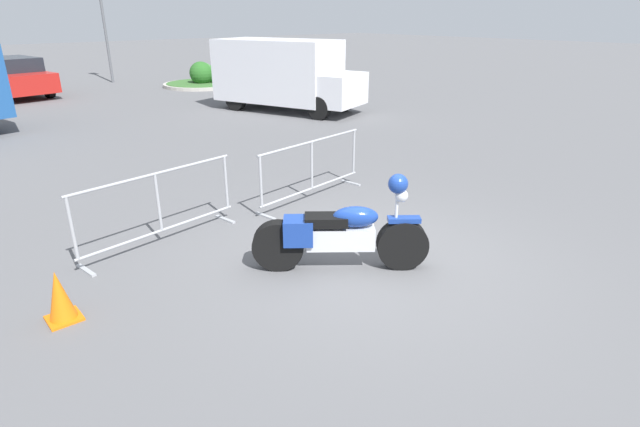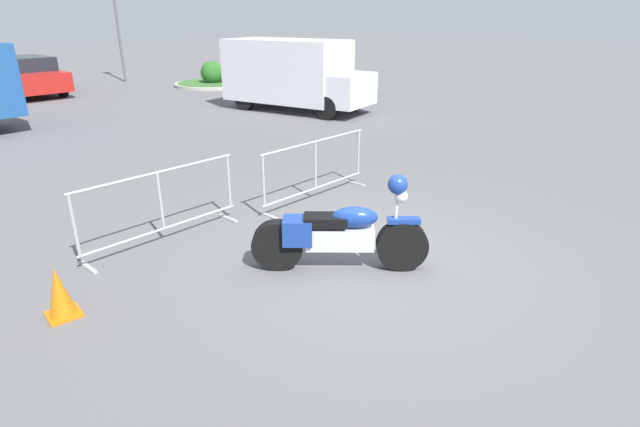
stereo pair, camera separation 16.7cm
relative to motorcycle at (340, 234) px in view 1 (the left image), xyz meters
name	(u,v)px [view 1 (the left image)]	position (x,y,z in m)	size (l,w,h in m)	color
ground_plane	(373,259)	(0.50, -0.12, -0.49)	(120.00, 120.00, 0.00)	#5B5B5E
motorcycle	(340,234)	(0.00, 0.00, 0.00)	(1.86, 1.60, 1.28)	black
crowd_barrier_near	(159,207)	(-1.42, 2.25, 0.07)	(2.51, 0.76, 1.07)	#9EA0A5
crowd_barrier_far	(312,169)	(1.42, 2.25, 0.07)	(2.51, 0.76, 1.07)	#9EA0A5
delivery_van	(284,73)	(6.42, 9.64, 0.75)	(3.48, 5.36, 2.31)	silver
parked_car_red	(11,77)	(0.08, 19.14, 0.28)	(2.53, 4.71, 1.52)	#B21E19
planter_island	(204,78)	(7.40, 17.02, -0.12)	(3.51, 3.51, 1.09)	#ADA89E
traffic_cone	(59,297)	(-3.09, 1.11, -0.20)	(0.34, 0.34, 0.59)	orange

